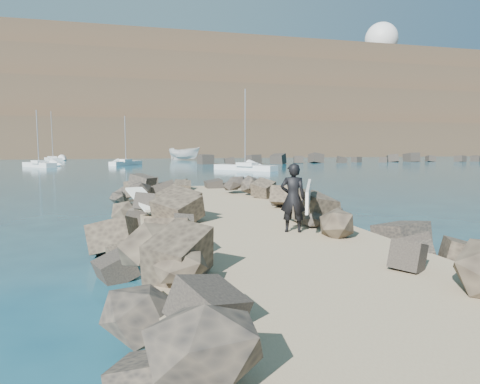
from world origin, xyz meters
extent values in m
plane|color=#0F384C|center=(0.00, 0.00, 0.00)|extent=(800.00, 800.00, 0.00)
cube|color=#8C7759|center=(0.00, -2.00, 0.30)|extent=(6.00, 26.00, 0.60)
cube|color=black|center=(-2.90, -1.50, 0.50)|extent=(2.60, 22.00, 1.00)
cube|color=black|center=(2.90, -1.50, 0.50)|extent=(2.60, 22.00, 1.00)
cube|color=black|center=(35.00, 55.00, 0.60)|extent=(52.00, 4.00, 1.20)
cube|color=#2D4919|center=(10.00, 160.00, 16.00)|extent=(360.00, 140.00, 32.00)
cube|color=white|center=(-2.89, 0.86, 1.04)|extent=(1.18, 2.47, 0.08)
imported|color=silver|center=(8.15, 76.77, 1.36)|extent=(7.39, 5.97, 2.72)
imported|color=black|center=(0.93, -3.10, 1.53)|extent=(0.79, 0.65, 1.87)
cube|color=white|center=(1.38, -3.10, 1.59)|extent=(1.06, 2.12, 0.73)
cylinder|color=silver|center=(97.25, 144.43, 35.81)|extent=(8.71, 8.71, 7.62)
sphere|color=silver|center=(97.25, 144.43, 46.15)|extent=(13.06, 13.06, 13.06)
cube|color=silver|center=(-15.50, 51.34, 0.25)|extent=(5.25, 6.17, 0.80)
cylinder|color=gray|center=(-15.50, 51.34, 4.27)|extent=(0.12, 0.12, 7.34)
cube|color=silver|center=(-15.50, 50.71, 0.75)|extent=(1.99, 2.13, 0.44)
cube|color=silver|center=(10.43, 36.49, 0.25)|extent=(6.70, 7.59, 0.80)
cylinder|color=gray|center=(10.43, 36.49, 5.18)|extent=(0.12, 0.12, 9.15)
cube|color=silver|center=(10.43, 35.72, 0.75)|extent=(2.51, 2.65, 0.44)
cube|color=silver|center=(-17.77, 77.56, 0.25)|extent=(4.54, 8.44, 0.80)
cylinder|color=gray|center=(-17.77, 77.56, 5.17)|extent=(0.12, 0.12, 9.14)
cube|color=silver|center=(-17.77, 76.62, 0.75)|extent=(2.04, 2.64, 0.44)
cube|color=silver|center=(-3.70, 54.06, 0.25)|extent=(4.97, 5.77, 0.80)
cylinder|color=gray|center=(-3.70, 54.06, 4.05)|extent=(0.12, 0.12, 6.89)
cube|color=silver|center=(-3.70, 53.47, 0.75)|extent=(1.87, 2.00, 0.44)
cube|color=silver|center=(31.23, 95.06, 0.25)|extent=(2.54, 6.02, 0.80)
cylinder|color=gray|center=(31.23, 95.06, 3.83)|extent=(0.12, 0.12, 6.47)
cube|color=silver|center=(31.23, 94.37, 0.75)|extent=(1.28, 1.81, 0.44)
cube|color=white|center=(-40.00, 152.00, 34.00)|extent=(10.00, 8.00, 4.00)
cube|color=white|center=(0.00, 165.00, 33.75)|extent=(8.00, 6.00, 3.50)
cube|color=white|center=(35.00, 148.00, 34.00)|extent=(12.00, 7.00, 4.00)
cube|color=white|center=(70.00, 160.00, 33.50)|extent=(6.00, 6.00, 3.00)
cube|color=white|center=(90.00, 140.00, 34.50)|extent=(5.00, 5.00, 5.00)
camera|label=1|loc=(-3.35, -13.82, 2.92)|focal=32.00mm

